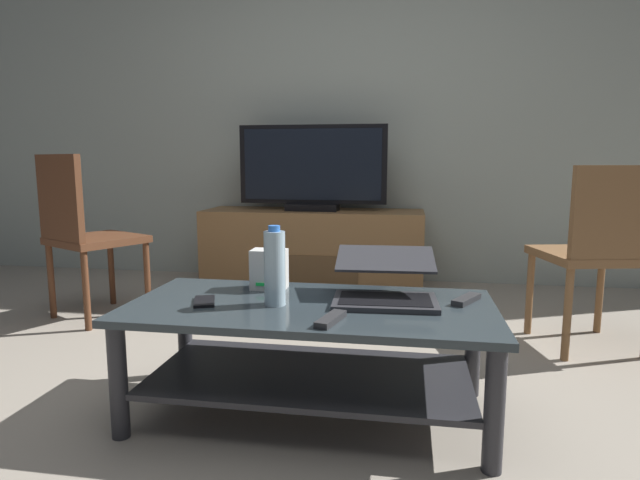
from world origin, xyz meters
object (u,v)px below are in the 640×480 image
laptop (385,283)px  cell_phone (205,301)px  coffee_table (310,338)px  television (312,170)px  dining_chair (599,247)px  router_box (269,269)px  water_bottle_near (275,268)px  tv_remote (331,319)px  media_cabinet (313,248)px  side_chair (82,229)px  soundbar_remote (466,299)px

laptop → cell_phone: (-0.63, -0.14, -0.06)m
coffee_table → television: bearing=100.1°
cell_phone → dining_chair: bearing=9.0°
router_box → water_bottle_near: water_bottle_near is taller
router_box → tv_remote: (0.30, -0.39, -0.07)m
media_cabinet → router_box: bearing=-85.2°
television → laptop: (0.60, -1.86, -0.37)m
coffee_table → water_bottle_near: water_bottle_near is taller
dining_chair → cell_phone: dining_chair is taller
water_bottle_near → laptop: bearing=19.2°
cell_phone → tv_remote: (0.47, -0.15, 0.01)m
television → side_chair: bearing=-137.3°
dining_chair → laptop: (-0.96, -0.75, -0.04)m
tv_remote → soundbar_remote: (0.44, 0.31, 0.00)m
dining_chair → tv_remote: size_ratio=5.55×
television → laptop: size_ratio=2.65×
coffee_table → media_cabinet: 2.01m
coffee_table → router_box: bearing=136.5°
dining_chair → soundbar_remote: size_ratio=5.55×
dining_chair → soundbar_remote: dining_chair is taller
laptop → tv_remote: bearing=-117.4°
water_bottle_near → soundbar_remote: 0.69m
laptop → media_cabinet: bearing=107.8°
laptop → cell_phone: size_ratio=2.86×
soundbar_remote → laptop: bearing=-147.9°
tv_remote → dining_chair: bearing=58.0°
dining_chair → tv_remote: (-1.12, -1.05, -0.09)m
coffee_table → media_cabinet: (-0.35, 1.97, -0.01)m
coffee_table → laptop: 0.33m
water_bottle_near → router_box: bearing=109.8°
media_cabinet → dining_chair: bearing=-35.7°
television → dining_chair: television is taller
coffee_table → water_bottle_near: size_ratio=4.60×
side_chair → laptop: size_ratio=2.35×
side_chair → water_bottle_near: size_ratio=3.39×
television → side_chair: television is taller
side_chair → soundbar_remote: (2.02, -0.80, -0.11)m
side_chair → router_box: (1.28, -0.72, -0.04)m
tv_remote → side_chair: bearing=159.6°
water_bottle_near → soundbar_remote: bearing=12.3°
coffee_table → side_chair: bearing=148.3°
dining_chair → side_chair: 2.70m
dining_chair → side_chair: side_chair is taller
dining_chair → tv_remote: 1.53m
media_cabinet → television: (-0.00, -0.02, 0.57)m
media_cabinet → tv_remote: (0.45, -2.17, 0.15)m
television → tv_remote: 2.24m
side_chair → router_box: size_ratio=6.07×
coffee_table → side_chair: side_chair is taller
tv_remote → laptop: bearing=77.3°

